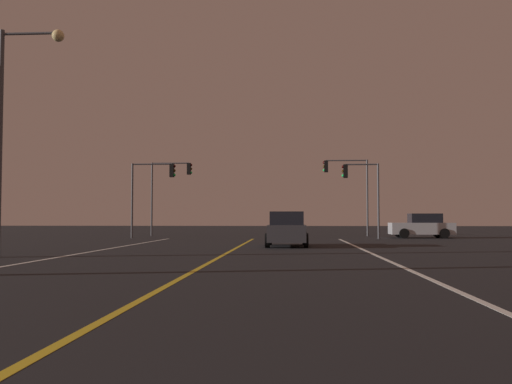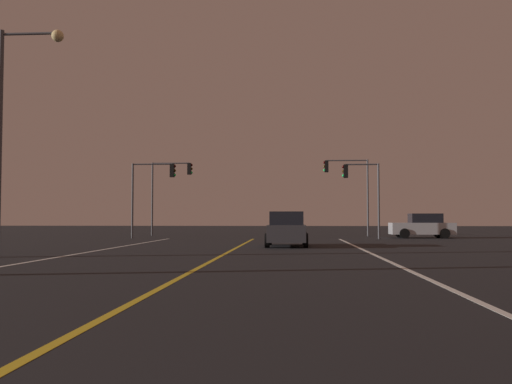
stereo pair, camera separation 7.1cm
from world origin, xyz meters
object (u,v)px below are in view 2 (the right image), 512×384
Objects in this scene: car_crossing_side at (423,226)px; traffic_light_far_left at (171,181)px; traffic_light_near_left at (154,182)px; street_lamp_left_mid at (15,112)px; traffic_light_near_right at (361,183)px; traffic_light_far_right at (347,179)px; car_ahead_far at (287,230)px.

traffic_light_far_left reaches higher than car_crossing_side.
traffic_light_near_left is 0.63× the size of street_lamp_left_mid.
traffic_light_near_right is 5.55m from traffic_light_far_right.
traffic_light_far_right is 27.99m from street_lamp_left_mid.
car_crossing_side is 6.98m from traffic_light_far_right.
traffic_light_far_left is at bearing -21.41° from traffic_light_near_right.
traffic_light_near_left reaches higher than traffic_light_near_right.
traffic_light_near_right is 23.68m from street_lamp_left_mid.
traffic_light_far_right is 1.02× the size of traffic_light_far_left.
traffic_light_far_left is at bearing 0.00° from traffic_light_far_right.
car_ahead_far is 0.84× the size of traffic_light_near_left.
car_crossing_side is 0.73× the size of traffic_light_far_right.
traffic_light_far_left is (-13.63, -0.00, -0.10)m from traffic_light_far_right.
traffic_light_far_right reaches higher than car_crossing_side.
street_lamp_left_mid is (-19.00, -20.57, 4.38)m from car_crossing_side.
car_ahead_far is 0.52× the size of street_lamp_left_mid.
traffic_light_far_right is 13.63m from traffic_light_far_left.
traffic_light_far_right is at bearing -36.24° from car_crossing_side.
traffic_light_near_left is 5.52m from traffic_light_far_left.
street_lamp_left_mid reaches higher than car_crossing_side.
traffic_light_near_left is at bearing 21.95° from traffic_light_far_right.
car_crossing_side is at bearing 5.97° from traffic_light_near_left.
traffic_light_near_left is (-9.20, 10.38, 3.00)m from car_ahead_far.
street_lamp_left_mid is at bearing 52.04° from traffic_light_near_right.
car_crossing_side is 18.85m from traffic_light_near_left.
street_lamp_left_mid is at bearing 47.27° from car_crossing_side.
car_ahead_far is 18.66m from traffic_light_far_left.
traffic_light_far_right is at bearing -85.83° from traffic_light_near_right.
traffic_light_near_left is 18.69m from street_lamp_left_mid.
traffic_light_near_right reaches higher than car_crossing_side.
car_crossing_side is 1.00× the size of car_ahead_far.
traffic_light_near_left is at bearing -90.22° from traffic_light_far_left.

